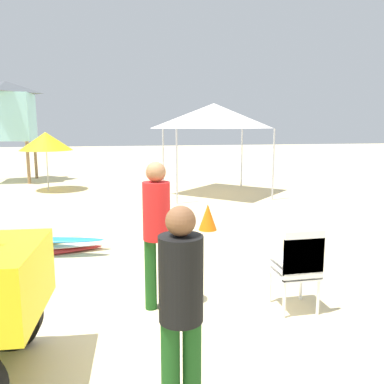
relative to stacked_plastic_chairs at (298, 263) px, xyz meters
name	(u,v)px	position (x,y,z in m)	size (l,w,h in m)	color
ground	(135,328)	(-1.89, -0.01, -0.60)	(80.00, 80.00, 0.00)	beige
stacked_plastic_chairs	(298,263)	(0.00, 0.00, 0.00)	(0.48, 0.48, 1.02)	white
surfboard_pile	(33,246)	(-3.43, 2.82, -0.44)	(2.50, 0.80, 0.32)	red
lifeguard_near_left	(157,226)	(-1.59, 0.43, 0.42)	(0.32, 0.32, 1.77)	#194C19
lifeguard_near_center	(181,301)	(-1.63, -1.43, 0.33)	(0.32, 0.32, 1.63)	#194C19
popup_canopy	(214,116)	(1.14, 8.25, 1.87)	(2.92, 2.92, 2.87)	#B2B2B7
lifeguard_tower	(7,111)	(-5.93, 12.59, 2.14)	(1.98, 1.98, 3.86)	olive
beach_umbrella_left	(46,141)	(-4.20, 9.99, 1.06)	(1.74, 1.74, 1.97)	beige
traffic_cone_near	(208,217)	(-0.13, 3.85, -0.33)	(0.39, 0.39, 0.55)	orange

